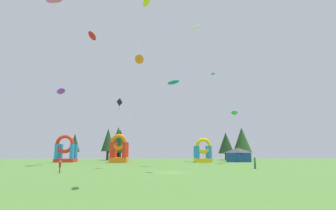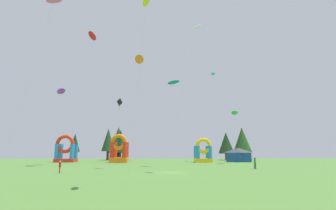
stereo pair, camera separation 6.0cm
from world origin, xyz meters
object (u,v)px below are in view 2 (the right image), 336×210
at_px(kite_pink_parafoil, 54,1).
at_px(inflatable_orange_dome, 66,152).
at_px(kite_red_parafoil, 92,36).
at_px(person_left_edge, 60,166).
at_px(kite_yellow_parafoil, 147,1).
at_px(kite_purple_parafoil, 61,91).
at_px(festival_tent, 239,155).
at_px(kite_green_parafoil, 235,113).
at_px(kite_teal_parafoil, 173,82).
at_px(inflatable_red_slide, 203,153).
at_px(kite_black_diamond, 119,103).
at_px(inflatable_yellow_castle, 119,152).
at_px(kite_white_parafoil, 196,28).
at_px(kite_cyan_parafoil, 213,74).
at_px(kite_orange_delta, 138,60).
at_px(person_far_side, 255,162).

distance_m(kite_pink_parafoil, inflatable_orange_dome, 45.32).
relative_size(kite_red_parafoil, person_left_edge, 18.43).
relative_size(kite_yellow_parafoil, kite_purple_parafoil, 1.10).
bearing_deg(festival_tent, kite_green_parafoil, -109.87).
relative_size(kite_teal_parafoil, inflatable_red_slide, 2.79).
height_order(kite_teal_parafoil, festival_tent, kite_teal_parafoil).
bearing_deg(kite_black_diamond, kite_teal_parafoil, -42.18).
height_order(kite_green_parafoil, inflatable_yellow_castle, kite_green_parafoil).
bearing_deg(kite_yellow_parafoil, kite_white_parafoil, 64.99).
relative_size(kite_red_parafoil, inflatable_yellow_castle, 4.25).
height_order(kite_pink_parafoil, kite_purple_parafoil, kite_pink_parafoil).
relative_size(kite_green_parafoil, person_left_edge, 7.66).
xyz_separation_m(kite_cyan_parafoil, kite_green_parafoil, (2.08, -11.55, -12.51)).
bearing_deg(inflatable_red_slide, kite_yellow_parafoil, -106.01).
bearing_deg(kite_purple_parafoil, kite_white_parafoil, -31.66).
xyz_separation_m(kite_red_parafoil, inflatable_yellow_castle, (5.36, 9.48, -25.43)).
xyz_separation_m(kite_green_parafoil, inflatable_orange_dome, (-40.07, 8.86, -8.72)).
bearing_deg(kite_yellow_parafoil, kite_red_parafoil, 112.02).
distance_m(kite_green_parafoil, inflatable_orange_dome, 41.95).
height_order(kite_yellow_parafoil, kite_white_parafoil, kite_white_parafoil).
bearing_deg(inflatable_yellow_castle, kite_pink_parafoil, -92.85).
bearing_deg(kite_orange_delta, kite_green_parafoil, 32.57).
bearing_deg(inflatable_yellow_castle, kite_purple_parafoil, -127.91).
bearing_deg(person_far_side, kite_pink_parafoil, 47.14).
height_order(kite_cyan_parafoil, kite_purple_parafoil, kite_cyan_parafoil).
relative_size(kite_orange_delta, kite_red_parafoil, 0.68).
bearing_deg(kite_pink_parafoil, kite_orange_delta, 67.83).
bearing_deg(kite_teal_parafoil, person_far_side, -28.97).
bearing_deg(kite_cyan_parafoil, kite_red_parafoil, -154.24).
distance_m(kite_red_parafoil, kite_teal_parafoil, 22.13).
height_order(kite_teal_parafoil, person_left_edge, kite_teal_parafoil).
xyz_separation_m(kite_red_parafoil, person_left_edge, (1.94, -19.79, -26.90)).
bearing_deg(inflatable_red_slide, kite_purple_parafoil, -157.15).
bearing_deg(inflatable_yellow_castle, festival_tent, 4.27).
bearing_deg(festival_tent, inflatable_orange_dome, 179.97).
xyz_separation_m(kite_black_diamond, kite_white_parafoil, (14.57, -23.42, 7.23)).
distance_m(person_far_side, inflatable_yellow_castle, 33.46).
distance_m(kite_white_parafoil, inflatable_yellow_castle, 36.90).
bearing_deg(kite_white_parafoil, person_far_side, 30.17).
bearing_deg(kite_green_parafoil, inflatable_yellow_castle, 166.02).
relative_size(kite_orange_delta, person_far_side, 10.62).
bearing_deg(festival_tent, kite_purple_parafoil, -159.21).
bearing_deg(person_far_side, kite_purple_parafoil, 0.58).
distance_m(kite_purple_parafoil, inflatable_red_slide, 35.17).
distance_m(kite_white_parafoil, kite_red_parafoil, 28.44).
bearing_deg(kite_teal_parafoil, person_left_edge, -138.79).
bearing_deg(kite_purple_parafoil, kite_pink_parafoil, -72.43).
relative_size(kite_orange_delta, kite_green_parafoil, 1.65).
distance_m(kite_teal_parafoil, inflatable_orange_dome, 33.94).
xyz_separation_m(kite_cyan_parafoil, inflatable_orange_dome, (-37.98, -2.69, -21.23)).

